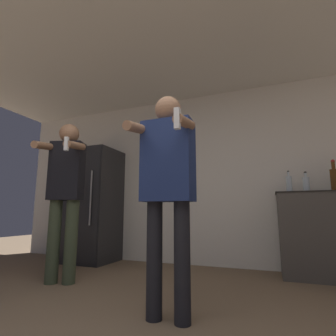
% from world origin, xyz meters
% --- Properties ---
extents(wall_back, '(7.00, 0.06, 2.55)m').
position_xyz_m(wall_back, '(0.00, 2.97, 1.27)').
color(wall_back, silver).
rests_on(wall_back, ground_plane).
extents(ceiling_slab, '(7.00, 3.46, 0.05)m').
position_xyz_m(ceiling_slab, '(0.00, 1.47, 2.57)').
color(ceiling_slab, silver).
rests_on(ceiling_slab, wall_back).
extents(refrigerator, '(0.77, 0.70, 1.74)m').
position_xyz_m(refrigerator, '(-1.90, 2.60, 0.87)').
color(refrigerator, '#262628').
rests_on(refrigerator, ground_plane).
extents(bottle_red_label, '(0.09, 0.09, 0.38)m').
position_xyz_m(bottle_red_label, '(1.47, 2.68, 1.14)').
color(bottle_red_label, '#563314').
rests_on(bottle_red_label, counter).
extents(bottle_brown_liquor, '(0.08, 0.08, 0.25)m').
position_xyz_m(bottle_brown_liquor, '(1.17, 2.68, 1.08)').
color(bottle_brown_liquor, silver).
rests_on(bottle_brown_liquor, counter).
extents(bottle_amber_bourbon, '(0.07, 0.07, 0.27)m').
position_xyz_m(bottle_amber_bourbon, '(0.98, 2.68, 1.09)').
color(bottle_amber_bourbon, silver).
rests_on(bottle_amber_bourbon, counter).
extents(person_woman_foreground, '(0.44, 0.44, 1.65)m').
position_xyz_m(person_woman_foreground, '(0.05, 0.95, 0.99)').
color(person_woman_foreground, black).
rests_on(person_woman_foreground, ground_plane).
extents(person_man_side, '(0.52, 0.60, 1.77)m').
position_xyz_m(person_man_side, '(-1.38, 1.45, 1.01)').
color(person_man_side, '#38422D').
rests_on(person_man_side, ground_plane).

